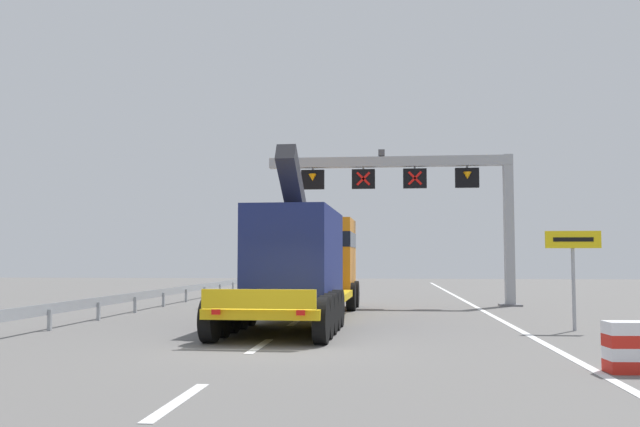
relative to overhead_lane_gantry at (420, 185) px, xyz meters
The scene contains 8 objects.
ground 15.91m from the overhead_lane_gantry, 105.37° to the right, with size 112.00×112.00×0.00m, color slate.
lane_markings 7.89m from the overhead_lane_gantry, 139.05° to the left, with size 0.20×51.20×0.01m.
edge_line_right 6.25m from the overhead_lane_gantry, 47.99° to the right, with size 0.20×63.00×0.01m, color silver.
overhead_lane_gantry is the anchor object (origin of this frame).
heavy_haul_truck_yellow 8.43m from the overhead_lane_gantry, 123.21° to the right, with size 3.23×14.10×5.30m.
exit_sign_yellow 11.32m from the overhead_lane_gantry, 69.80° to the right, with size 1.53×0.15×2.81m.
crash_barrier_striped 18.21m from the overhead_lane_gantry, 80.57° to the right, with size 1.03×0.56×0.90m.
guardrail_left 11.98m from the overhead_lane_gantry, behind, with size 0.13×32.25×0.76m.
Camera 1 is at (2.51, -15.36, 2.00)m, focal length 37.77 mm.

